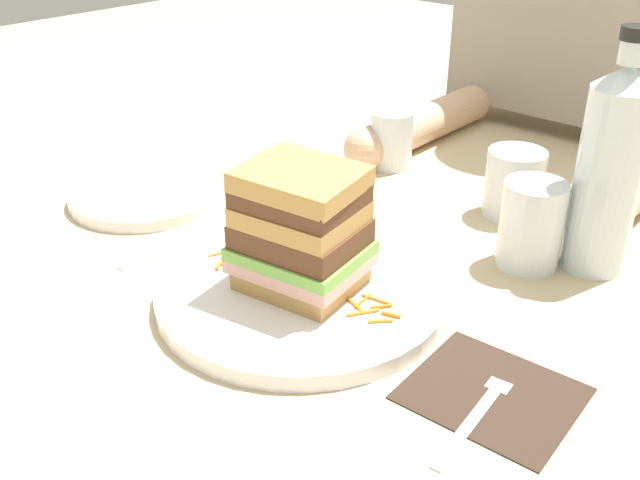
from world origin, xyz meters
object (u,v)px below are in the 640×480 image
main_plate (300,292)px  fork (485,402)px  napkin_dark (495,390)px  juice_glass (531,228)px  knife (190,241)px  water_bottle (609,169)px  empty_tumbler_1 (391,139)px  side_plate (146,194)px  empty_tumbler_0 (514,183)px  sandwich (300,231)px

main_plate → fork: 0.23m
napkin_dark → juice_glass: juice_glass is taller
knife → water_bottle: 0.47m
empty_tumbler_1 → side_plate: bearing=-118.5°
empty_tumbler_0 → empty_tumbler_1: empty_tumbler_0 is taller
napkin_dark → juice_glass: bearing=111.7°
sandwich → empty_tumbler_0: (0.06, 0.32, -0.04)m
sandwich → empty_tumbler_0: size_ratio=1.58×
juice_glass → knife: bearing=-145.6°
juice_glass → empty_tumbler_0: (-0.08, 0.10, -0.00)m
fork → knife: (-0.41, 0.02, -0.00)m
knife → main_plate: bearing=-1.2°
empty_tumbler_0 → napkin_dark: bearing=-63.1°
main_plate → fork: bearing=-4.1°
sandwich → fork: (0.22, -0.02, -0.08)m
side_plate → knife: bearing=-15.2°
main_plate → knife: size_ratio=1.48×
sandwich → juice_glass: size_ratio=1.38×
napkin_dark → empty_tumbler_0: (-0.16, 0.32, 0.04)m
fork → juice_glass: juice_glass is taller
knife → empty_tumbler_1: 0.35m
napkin_dark → side_plate: size_ratio=0.68×
juice_glass → empty_tumbler_0: bearing=126.5°
juice_glass → empty_tumbler_1: (-0.29, 0.13, -0.00)m
knife → empty_tumbler_0: 0.40m
sandwich → fork: bearing=-4.1°
juice_glass → empty_tumbler_1: 0.32m
sandwich → empty_tumbler_1: 0.38m
main_plate → water_bottle: water_bottle is taller
napkin_dark → empty_tumbler_0: size_ratio=1.60×
napkin_dark → knife: bearing=-179.6°
sandwich → empty_tumbler_0: 0.33m
main_plate → knife: 0.18m
main_plate → sandwich: sandwich is taller
empty_tumbler_0 → empty_tumbler_1: size_ratio=1.03×
water_bottle → side_plate: size_ratio=1.31×
napkin_dark → empty_tumbler_0: 0.36m
napkin_dark → fork: bearing=-83.6°
napkin_dark → side_plate: 0.54m
fork → side_plate: bearing=174.0°
water_bottle → knife: bearing=-144.9°
juice_glass → empty_tumbler_0: size_ratio=1.15×
knife → napkin_dark: bearing=0.4°
main_plate → knife: (-0.18, 0.00, -0.01)m
knife → fork: bearing=-2.8°
fork → side_plate: 0.55m
water_bottle → side_plate: water_bottle is taller
juice_glass → sandwich: bearing=-121.6°
fork → empty_tumbler_1: bearing=135.6°
sandwich → water_bottle: bearing=54.3°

